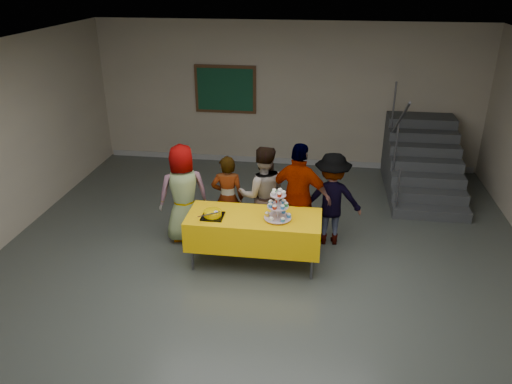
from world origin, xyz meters
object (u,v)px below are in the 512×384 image
Objects in this scene: schoolchild_a at (183,194)px; noticeboard at (225,89)px; staircase at (421,163)px; cupcake_stand at (278,207)px; schoolchild_b at (228,198)px; bear_cake at (213,213)px; schoolchild_c at (263,195)px; schoolchild_d at (299,197)px; bake_table at (254,230)px; schoolchild_e at (331,199)px.

noticeboard is at bearing -113.64° from schoolchild_a.
noticeboard is (-4.00, 0.84, 1.11)m from staircase.
staircase reaches higher than schoolchild_a.
schoolchild_b reaches higher than cupcake_stand.
cupcake_stand is 1.24× the size of bear_cake.
schoolchild_a is 0.65× the size of staircase.
cupcake_stand is 0.29× the size of schoolchild_c.
noticeboard reaches higher than schoolchild_d.
schoolchild_b is at bearing 8.94° from schoolchild_d.
bake_table is 0.64m from bear_cake.
schoolchild_a is 0.93× the size of schoolchild_d.
bear_cake is 0.23× the size of schoolchild_c.
schoolchild_e is (1.64, 0.90, -0.10)m from bear_cake.
noticeboard is at bearing -47.52° from schoolchild_d.
staircase is (2.21, 2.67, -0.35)m from schoolchild_d.
cupcake_stand is at bearing 133.28° from schoolchild_a.
cupcake_stand is 0.32× the size of schoolchild_b.
cupcake_stand is at bearing -69.59° from noticeboard.
bear_cake is at bearing 23.68° from schoolchild_e.
bear_cake is 1.87m from schoolchild_e.
schoolchild_b is 0.83× the size of schoolchild_d.
schoolchild_b is 1.59m from schoolchild_e.
staircase is (2.77, 2.53, -0.29)m from schoolchild_c.
schoolchild_b reaches higher than bear_cake.
schoolchild_c is at bearing 161.80° from schoolchild_a.
bear_cake is 1.01m from schoolchild_c.
schoolchild_a is 1.06× the size of schoolchild_e.
noticeboard is at bearing -81.86° from schoolchild_c.
schoolchild_c is (-0.31, 0.76, -0.18)m from cupcake_stand.
schoolchild_a is 3.59m from noticeboard.
schoolchild_a is 0.68m from schoolchild_b.
schoolchild_c is at bearing 1.90° from schoolchild_d.
bear_cake is 0.21× the size of schoolchild_d.
cupcake_stand is 0.84m from schoolchild_c.
staircase is (3.31, 2.54, -0.20)m from schoolchild_b.
schoolchild_d is (1.10, -0.13, 0.14)m from schoolchild_b.
bake_table is at bearing 171.04° from cupcake_stand.
schoolchild_a is at bearing -89.69° from noticeboard.
staircase is (1.73, 2.44, -0.24)m from schoolchild_e.
noticeboard is at bearing -84.44° from schoolchild_b.
schoolchild_a reaches higher than bake_table.
schoolchild_d reaches higher than schoolchild_b.
noticeboard reaches higher than cupcake_stand.
bear_cake is at bearing 107.75° from schoolchild_a.
schoolchild_e is (2.25, 0.21, -0.04)m from schoolchild_a.
schoolchild_c is at bearing 53.53° from bear_cake.
cupcake_stand is at bearing 44.04° from schoolchild_e.
bake_table is 0.87m from schoolchild_b.
schoolchild_a is at bearing 157.23° from cupcake_stand.
staircase is 4.23m from noticeboard.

